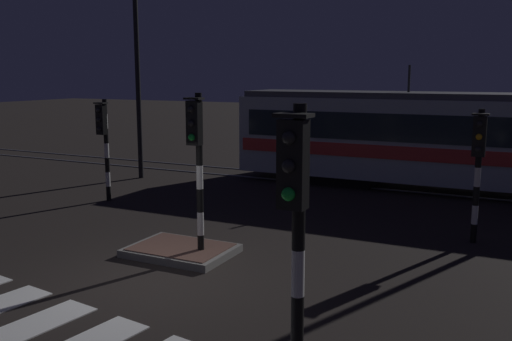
# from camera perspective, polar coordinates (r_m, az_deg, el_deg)

# --- Properties ---
(ground_plane) EXTENTS (120.00, 120.00, 0.00)m
(ground_plane) POSITION_cam_1_polar(r_m,az_deg,el_deg) (11.00, -10.66, -10.97)
(ground_plane) COLOR black
(rail_near) EXTENTS (80.00, 0.12, 0.03)m
(rail_near) POSITION_cam_1_polar(r_m,az_deg,el_deg) (20.04, 7.60, -1.40)
(rail_near) COLOR #59595E
(rail_near) RESTS_ON ground
(rail_far) EXTENTS (80.00, 0.12, 0.03)m
(rail_far) POSITION_cam_1_polar(r_m,az_deg,el_deg) (21.38, 8.84, -0.73)
(rail_far) COLOR #59595E
(rail_far) RESTS_ON ground
(traffic_island) EXTENTS (2.19, 1.59, 0.18)m
(traffic_island) POSITION_cam_1_polar(r_m,az_deg,el_deg) (12.43, -7.58, -8.00)
(traffic_island) COLOR slate
(traffic_island) RESTS_ON ground
(traffic_light_median_centre) EXTENTS (0.36, 0.42, 3.48)m
(traffic_light_median_centre) POSITION_cam_1_polar(r_m,az_deg,el_deg) (11.61, -5.98, 1.96)
(traffic_light_median_centre) COLOR black
(traffic_light_median_centre) RESTS_ON ground
(traffic_light_corner_near_right) EXTENTS (0.36, 0.42, 3.57)m
(traffic_light_corner_near_right) POSITION_cam_1_polar(r_m,az_deg,el_deg) (5.82, 4.00, -5.27)
(traffic_light_corner_near_right) COLOR black
(traffic_light_corner_near_right) RESTS_ON ground
(traffic_light_corner_far_right) EXTENTS (0.36, 0.42, 3.09)m
(traffic_light_corner_far_right) POSITION_cam_1_polar(r_m,az_deg,el_deg) (13.61, 21.53, 1.36)
(traffic_light_corner_far_right) COLOR black
(traffic_light_corner_far_right) RESTS_ON ground
(traffic_light_corner_far_left) EXTENTS (0.36, 0.42, 3.11)m
(traffic_light_corner_far_left) POSITION_cam_1_polar(r_m,az_deg,el_deg) (17.63, -15.11, 3.52)
(traffic_light_corner_far_left) COLOR black
(traffic_light_corner_far_left) RESTS_ON ground
(street_lamp_trackside_left) EXTENTS (0.44, 1.21, 7.47)m
(street_lamp_trackside_left) POSITION_cam_1_polar(r_m,az_deg,el_deg) (21.14, -12.36, 11.83)
(street_lamp_trackside_left) COLOR black
(street_lamp_trackside_left) RESTS_ON ground
(tram) EXTENTS (16.66, 2.58, 4.15)m
(tram) POSITION_cam_1_polar(r_m,az_deg,el_deg) (19.52, 22.09, 2.82)
(tram) COLOR #B2BCC1
(tram) RESTS_ON ground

